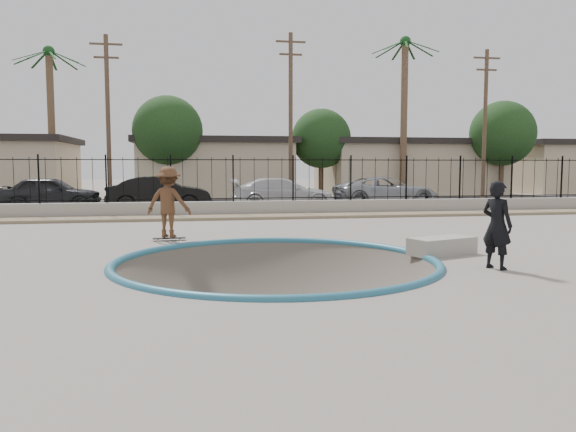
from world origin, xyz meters
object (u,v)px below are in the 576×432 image
(car_b, at_px, (159,193))
(car_a, at_px, (51,193))
(videographer, at_px, (497,225))
(skateboard, at_px, (169,238))
(car_c, at_px, (283,193))
(concrete_ledge, at_px, (442,246))
(skater, at_px, (169,206))
(car_d, at_px, (386,191))

(car_b, bearing_deg, car_a, 71.92)
(videographer, height_order, car_b, videographer)
(skateboard, distance_m, car_b, 10.47)
(videographer, distance_m, car_c, 16.13)
(videographer, bearing_deg, car_b, -1.72)
(videographer, bearing_deg, car_c, -20.78)
(concrete_ledge, relative_size, car_a, 0.36)
(skater, height_order, car_a, skater)
(car_b, distance_m, car_c, 5.74)
(videographer, relative_size, concrete_ledge, 1.11)
(concrete_ledge, distance_m, car_d, 15.55)
(videographer, bearing_deg, car_d, -39.31)
(videographer, relative_size, car_b, 0.38)
(car_a, height_order, car_c, car_a)
(car_b, distance_m, car_d, 11.24)
(concrete_ledge, distance_m, car_b, 15.72)
(skater, height_order, concrete_ledge, skater)
(videographer, height_order, concrete_ledge, videographer)
(videographer, bearing_deg, car_a, 8.73)
(skater, bearing_deg, car_a, -44.01)
(videographer, xyz_separation_m, car_b, (-7.37, 15.91, -0.09))
(videographer, xyz_separation_m, concrete_ledge, (-0.25, 1.92, -0.69))
(videographer, relative_size, car_d, 0.34)
(car_a, relative_size, car_c, 0.91)
(car_b, bearing_deg, skater, -176.44)
(skater, relative_size, skateboard, 2.15)
(skateboard, bearing_deg, skater, 0.00)
(concrete_ledge, bearing_deg, car_c, 95.56)
(concrete_ledge, height_order, car_c, car_c)
(videographer, bearing_deg, skater, 23.72)
(car_b, bearing_deg, concrete_ledge, -153.59)
(skater, relative_size, concrete_ledge, 1.22)
(skater, xyz_separation_m, car_d, (10.45, 11.41, -0.21))
(videographer, distance_m, car_b, 17.54)
(concrete_ledge, xyz_separation_m, car_a, (-12.14, 15.58, 0.60))
(car_c, bearing_deg, skater, 157.21)
(skater, relative_size, car_d, 0.37)
(car_a, bearing_deg, car_c, -96.36)
(skateboard, height_order, videographer, videographer)
(skater, height_order, car_d, skater)
(skateboard, distance_m, car_a, 13.33)
(skater, xyz_separation_m, car_b, (-0.75, 10.41, -0.17))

